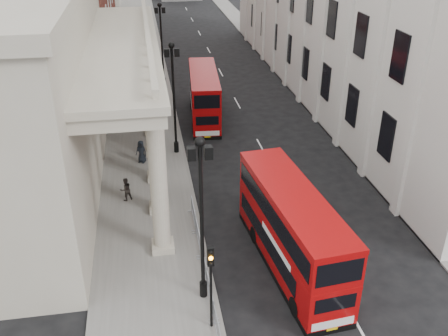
{
  "coord_description": "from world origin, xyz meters",
  "views": [
    {
      "loc": [
        -2.63,
        -14.22,
        16.66
      ],
      "look_at": [
        1.67,
        11.68,
        2.84
      ],
      "focal_mm": 40.0,
      "sensor_mm": 36.0,
      "label": 1
    }
  ],
  "objects_px": {
    "lamp_post_south": "(201,211)",
    "bus_far": "(204,95)",
    "lamp_post_north": "(161,39)",
    "traffic_light": "(211,273)",
    "pedestrian_a": "(155,195)",
    "lamp_post_mid": "(174,91)",
    "bus_near": "(291,228)",
    "pedestrian_c": "(141,152)",
    "pedestrian_b": "(126,189)"
  },
  "relations": [
    {
      "from": "lamp_post_south",
      "to": "lamp_post_mid",
      "type": "distance_m",
      "value": 16.0
    },
    {
      "from": "bus_near",
      "to": "pedestrian_b",
      "type": "height_order",
      "value": "bus_near"
    },
    {
      "from": "pedestrian_a",
      "to": "traffic_light",
      "type": "bearing_deg",
      "value": -111.85
    },
    {
      "from": "pedestrian_b",
      "to": "pedestrian_c",
      "type": "height_order",
      "value": "pedestrian_c"
    },
    {
      "from": "lamp_post_mid",
      "to": "pedestrian_c",
      "type": "bearing_deg",
      "value": -153.67
    },
    {
      "from": "lamp_post_north",
      "to": "bus_near",
      "type": "bearing_deg",
      "value": -81.11
    },
    {
      "from": "lamp_post_mid",
      "to": "bus_near",
      "type": "relative_size",
      "value": 0.81
    },
    {
      "from": "pedestrian_a",
      "to": "bus_far",
      "type": "bearing_deg",
      "value": 38.29
    },
    {
      "from": "lamp_post_mid",
      "to": "lamp_post_north",
      "type": "xyz_separation_m",
      "value": [
        0.0,
        16.0,
        0.0
      ]
    },
    {
      "from": "bus_far",
      "to": "traffic_light",
      "type": "bearing_deg",
      "value": -92.24
    },
    {
      "from": "lamp_post_south",
      "to": "bus_far",
      "type": "distance_m",
      "value": 23.08
    },
    {
      "from": "pedestrian_c",
      "to": "bus_near",
      "type": "bearing_deg",
      "value": -33.49
    },
    {
      "from": "lamp_post_south",
      "to": "traffic_light",
      "type": "xyz_separation_m",
      "value": [
        0.1,
        -2.02,
        -1.8
      ]
    },
    {
      "from": "bus_near",
      "to": "pedestrian_c",
      "type": "height_order",
      "value": "bus_near"
    },
    {
      "from": "bus_near",
      "to": "lamp_post_mid",
      "type": "bearing_deg",
      "value": 102.51
    },
    {
      "from": "pedestrian_a",
      "to": "lamp_post_north",
      "type": "bearing_deg",
      "value": 52.45
    },
    {
      "from": "traffic_light",
      "to": "lamp_post_south",
      "type": "bearing_deg",
      "value": 92.84
    },
    {
      "from": "traffic_light",
      "to": "bus_near",
      "type": "height_order",
      "value": "traffic_light"
    },
    {
      "from": "lamp_post_mid",
      "to": "pedestrian_b",
      "type": "distance_m",
      "value": 8.49
    },
    {
      "from": "bus_far",
      "to": "pedestrian_c",
      "type": "distance_m",
      "value": 9.88
    },
    {
      "from": "lamp_post_south",
      "to": "pedestrian_c",
      "type": "relative_size",
      "value": 4.95
    },
    {
      "from": "traffic_light",
      "to": "pedestrian_a",
      "type": "distance_m",
      "value": 10.61
    },
    {
      "from": "bus_near",
      "to": "pedestrian_a",
      "type": "relative_size",
      "value": 5.49
    },
    {
      "from": "lamp_post_north",
      "to": "pedestrian_a",
      "type": "distance_m",
      "value": 24.19
    },
    {
      "from": "pedestrian_b",
      "to": "pedestrian_a",
      "type": "bearing_deg",
      "value": 117.33
    },
    {
      "from": "lamp_post_south",
      "to": "lamp_post_mid",
      "type": "bearing_deg",
      "value": 90.0
    },
    {
      "from": "traffic_light",
      "to": "pedestrian_a",
      "type": "xyz_separation_m",
      "value": [
        -2.01,
        10.22,
        -2.05
      ]
    },
    {
      "from": "lamp_post_mid",
      "to": "bus_far",
      "type": "bearing_deg",
      "value": 65.81
    },
    {
      "from": "bus_far",
      "to": "pedestrian_b",
      "type": "distance_m",
      "value": 14.88
    },
    {
      "from": "lamp_post_mid",
      "to": "pedestrian_a",
      "type": "height_order",
      "value": "lamp_post_mid"
    },
    {
      "from": "lamp_post_south",
      "to": "bus_far",
      "type": "xyz_separation_m",
      "value": [
        3.02,
        22.72,
        -2.75
      ]
    },
    {
      "from": "traffic_light",
      "to": "pedestrian_c",
      "type": "xyz_separation_m",
      "value": [
        -2.72,
        16.72,
        -2.15
      ]
    },
    {
      "from": "bus_far",
      "to": "pedestrian_c",
      "type": "xyz_separation_m",
      "value": [
        -5.64,
        -8.02,
        -1.2
      ]
    },
    {
      "from": "pedestrian_b",
      "to": "pedestrian_c",
      "type": "distance_m",
      "value": 5.31
    },
    {
      "from": "lamp_post_south",
      "to": "bus_far",
      "type": "height_order",
      "value": "lamp_post_south"
    },
    {
      "from": "lamp_post_south",
      "to": "lamp_post_north",
      "type": "height_order",
      "value": "same"
    },
    {
      "from": "lamp_post_mid",
      "to": "pedestrian_a",
      "type": "distance_m",
      "value": 8.91
    },
    {
      "from": "lamp_post_mid",
      "to": "bus_far",
      "type": "xyz_separation_m",
      "value": [
        3.02,
        6.72,
        -2.75
      ]
    },
    {
      "from": "lamp_post_north",
      "to": "pedestrian_b",
      "type": "bearing_deg",
      "value": -99.32
    },
    {
      "from": "traffic_light",
      "to": "bus_near",
      "type": "xyz_separation_m",
      "value": [
        4.64,
        3.76,
        -0.84
      ]
    },
    {
      "from": "traffic_light",
      "to": "pedestrian_a",
      "type": "relative_size",
      "value": 2.3
    },
    {
      "from": "lamp_post_south",
      "to": "pedestrian_b",
      "type": "xyz_separation_m",
      "value": [
        -3.69,
        9.5,
        -4.02
      ]
    },
    {
      "from": "bus_near",
      "to": "pedestrian_a",
      "type": "bearing_deg",
      "value": 129.94
    },
    {
      "from": "pedestrian_a",
      "to": "bus_near",
      "type": "bearing_deg",
      "value": -77.17
    },
    {
      "from": "lamp_post_mid",
      "to": "lamp_post_north",
      "type": "height_order",
      "value": "same"
    },
    {
      "from": "bus_near",
      "to": "bus_far",
      "type": "relative_size",
      "value": 1.05
    },
    {
      "from": "bus_near",
      "to": "bus_far",
      "type": "distance_m",
      "value": 21.05
    },
    {
      "from": "lamp_post_north",
      "to": "bus_far",
      "type": "distance_m",
      "value": 10.14
    },
    {
      "from": "traffic_light",
      "to": "bus_near",
      "type": "bearing_deg",
      "value": 39.02
    },
    {
      "from": "lamp_post_north",
      "to": "bus_far",
      "type": "relative_size",
      "value": 0.85
    }
  ]
}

